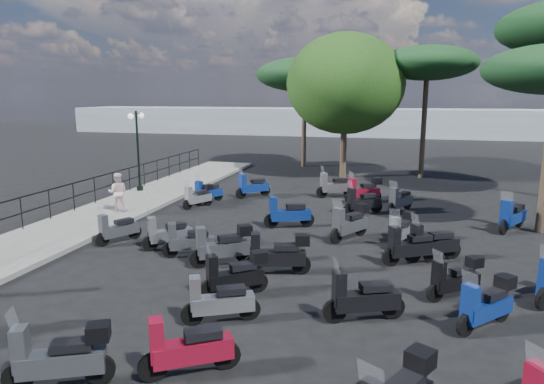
% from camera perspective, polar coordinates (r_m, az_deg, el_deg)
% --- Properties ---
extents(ground, '(120.00, 120.00, 0.00)m').
position_cam_1_polar(ground, '(13.89, -4.25, -7.95)').
color(ground, black).
rests_on(ground, ground).
extents(sidewalk, '(3.00, 30.00, 0.15)m').
position_cam_1_polar(sidewalk, '(19.31, -19.91, -2.83)').
color(sidewalk, '#5E5D5A').
rests_on(sidewalk, ground).
extents(railing, '(0.04, 26.04, 1.10)m').
position_cam_1_polar(railing, '(19.74, -23.52, -0.35)').
color(railing, black).
rests_on(railing, sidewalk).
extents(lamp_post_2, '(0.32, 1.09, 3.72)m').
position_cam_1_polar(lamp_post_2, '(23.44, -15.52, 5.29)').
color(lamp_post_2, black).
rests_on(lamp_post_2, sidewalk).
extents(pedestrian_far, '(0.88, 0.79, 1.50)m').
position_cam_1_polar(pedestrian_far, '(19.60, -17.70, -0.01)').
color(pedestrian_far, silver).
rests_on(pedestrian_far, sidewalk).
extents(scooter_2, '(0.90, 1.43, 1.25)m').
position_cam_1_polar(scooter_2, '(15.99, -17.74, -4.23)').
color(scooter_2, black).
rests_on(scooter_2, ground).
extents(scooter_3, '(1.54, 0.83, 1.30)m').
position_cam_1_polar(scooter_3, '(14.15, -9.71, -5.79)').
color(scooter_3, black).
rests_on(scooter_3, ground).
extents(scooter_4, '(0.89, 1.37, 1.20)m').
position_cam_1_polar(scooter_4, '(20.21, -8.68, -0.56)').
color(scooter_4, black).
rests_on(scooter_4, ground).
extents(scooter_5, '(0.90, 1.50, 1.30)m').
position_cam_1_polar(scooter_5, '(20.99, -7.59, -0.09)').
color(scooter_5, black).
rests_on(scooter_5, ground).
extents(scooter_6, '(1.61, 0.93, 1.37)m').
position_cam_1_polar(scooter_6, '(8.75, -23.71, -17.41)').
color(scooter_6, black).
rests_on(scooter_6, ground).
extents(scooter_7, '(1.51, 0.89, 1.31)m').
position_cam_1_polar(scooter_7, '(10.16, -6.28, -12.72)').
color(scooter_7, black).
rests_on(scooter_7, ground).
extents(scooter_8, '(1.42, 1.14, 1.33)m').
position_cam_1_polar(scooter_8, '(11.37, -4.40, -9.74)').
color(scooter_8, black).
rests_on(scooter_8, ground).
extents(scooter_9, '(1.31, 1.16, 1.32)m').
position_cam_1_polar(scooter_9, '(15.03, -12.16, -4.84)').
color(scooter_9, black).
rests_on(scooter_9, ground).
extents(scooter_10, '(1.70, 0.92, 1.43)m').
position_cam_1_polar(scooter_10, '(16.98, 1.88, -2.57)').
color(scooter_10, black).
rests_on(scooter_10, ground).
extents(scooter_11, '(1.31, 1.35, 1.41)m').
position_cam_1_polar(scooter_11, '(21.97, -2.33, 0.62)').
color(scooter_11, black).
rests_on(scooter_11, ground).
extents(scooter_12, '(1.50, 1.02, 1.36)m').
position_cam_1_polar(scooter_12, '(8.51, -9.92, -17.74)').
color(scooter_12, black).
rests_on(scooter_12, ground).
extents(scooter_13, '(1.65, 0.90, 1.40)m').
position_cam_1_polar(scooter_13, '(10.33, 10.58, -12.23)').
color(scooter_13, black).
rests_on(scooter_13, ground).
extents(scooter_14, '(1.58, 1.15, 1.43)m').
position_cam_1_polar(scooter_14, '(13.33, -5.85, -6.36)').
color(scooter_14, black).
rests_on(scooter_14, ground).
extents(scooter_15, '(1.73, 0.76, 1.41)m').
position_cam_1_polar(scooter_15, '(12.62, 0.68, -7.38)').
color(scooter_15, black).
rests_on(scooter_15, ground).
extents(scooter_16, '(1.46, 1.09, 1.36)m').
position_cam_1_polar(scooter_16, '(19.21, 10.58, -1.19)').
color(scooter_16, black).
rests_on(scooter_16, ground).
extents(scooter_17, '(1.66, 1.04, 1.46)m').
position_cam_1_polar(scooter_17, '(22.17, 7.37, 0.68)').
color(scooter_17, black).
rests_on(scooter_17, ground).
extents(scooter_20, '(1.29, 1.05, 1.22)m').
position_cam_1_polar(scooter_20, '(11.98, 20.75, -9.57)').
color(scooter_20, black).
rests_on(scooter_20, ground).
extents(scooter_21, '(0.83, 1.50, 1.26)m').
position_cam_1_polar(scooter_21, '(15.55, 14.97, -4.35)').
color(scooter_21, black).
rests_on(scooter_21, ground).
extents(scooter_22, '(1.12, 1.61, 1.44)m').
position_cam_1_polar(scooter_22, '(15.76, 9.14, -3.64)').
color(scooter_22, black).
rests_on(scooter_22, ground).
extents(scooter_23, '(1.53, 1.11, 1.39)m').
position_cam_1_polar(scooter_23, '(21.30, 10.75, 0.17)').
color(scooter_23, black).
rests_on(scooter_23, ground).
extents(scooter_25, '(1.24, 1.31, 1.31)m').
position_cam_1_polar(scooter_25, '(10.73, 23.89, -12.07)').
color(scooter_25, black).
rests_on(scooter_25, ground).
extents(scooter_27, '(1.59, 1.01, 1.40)m').
position_cam_1_polar(scooter_27, '(13.89, 15.97, -6.25)').
color(scooter_27, black).
rests_on(scooter_27, ground).
extents(scooter_28, '(1.13, 1.62, 1.48)m').
position_cam_1_polar(scooter_28, '(18.45, 26.40, -2.60)').
color(scooter_28, black).
rests_on(scooter_28, ground).
extents(scooter_29, '(0.97, 1.49, 1.32)m').
position_cam_1_polar(scooter_29, '(19.87, 14.80, -0.99)').
color(scooter_29, black).
rests_on(scooter_29, ground).
extents(scooter_30, '(1.59, 1.01, 1.40)m').
position_cam_1_polar(scooter_30, '(14.33, 18.28, -5.84)').
color(scooter_30, black).
rests_on(scooter_30, ground).
extents(broadleaf_tree, '(6.47, 6.47, 7.92)m').
position_cam_1_polar(broadleaf_tree, '(27.46, 8.61, 12.46)').
color(broadleaf_tree, '#38281E').
rests_on(broadleaf_tree, ground).
extents(pine_0, '(5.35, 5.35, 7.20)m').
position_cam_1_polar(pine_0, '(28.19, 17.82, 14.21)').
color(pine_0, '#38281E').
rests_on(pine_0, ground).
extents(pine_2, '(6.15, 6.15, 6.90)m').
position_cam_1_polar(pine_2, '(31.40, 3.87, 13.58)').
color(pine_2, '#38281E').
rests_on(pine_2, ground).
extents(distant_hills, '(70.00, 8.00, 3.00)m').
position_cam_1_polar(distant_hills, '(57.64, 10.29, 8.13)').
color(distant_hills, gray).
rests_on(distant_hills, ground).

